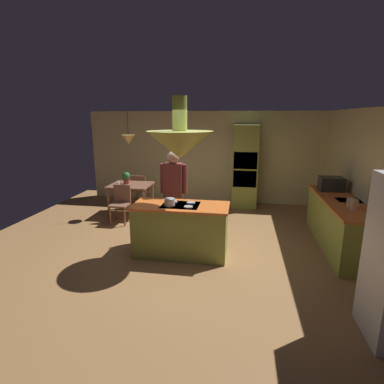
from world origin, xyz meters
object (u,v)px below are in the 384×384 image
object	(u,v)px
cup_on_table	(118,184)
microwave_on_counter	(331,184)
chair_by_back_wall	(140,188)
cooking_pot_on_cooktop	(170,202)
chair_facing_island	(121,201)
canister_flour	(354,205)
person_at_island	(174,190)
kitchen_island	(181,229)
oven_tower	(245,167)
canister_sugar	(350,202)
potted_plant_on_table	(126,177)
dining_table	(131,188)

from	to	relation	value
cup_on_table	microwave_on_counter	bearing A→B (deg)	-4.01
chair_by_back_wall	cooking_pot_on_cooktop	size ratio (longest dim) A/B	4.83
chair_facing_island	microwave_on_counter	size ratio (longest dim) A/B	1.89
cup_on_table	canister_flour	xyz separation A→B (m)	(4.78, -1.70, 0.20)
person_at_island	cup_on_table	size ratio (longest dim) A/B	19.55
canister_flour	microwave_on_counter	bearing A→B (deg)	90.00
kitchen_island	chair_by_back_wall	world-z (taller)	kitchen_island
canister_flour	person_at_island	bearing A→B (deg)	171.33
oven_tower	chair_by_back_wall	distance (m)	2.90
chair_by_back_wall	microwave_on_counter	distance (m)	4.73
person_at_island	canister_sugar	size ratio (longest dim) A/B	11.77
oven_tower	person_at_island	world-z (taller)	oven_tower
microwave_on_counter	chair_by_back_wall	bearing A→B (deg)	165.05
potted_plant_on_table	canister_flour	size ratio (longest dim) A/B	1.74
chair_facing_island	oven_tower	bearing A→B (deg)	32.77
canister_flour	microwave_on_counter	world-z (taller)	microwave_on_counter
canister_sugar	cooking_pot_on_cooktop	xyz separation A→B (m)	(-3.00, -0.49, 0.01)
cup_on_table	cooking_pot_on_cooktop	world-z (taller)	cooking_pot_on_cooktop
kitchen_island	cooking_pot_on_cooktop	xyz separation A→B (m)	(-0.16, -0.13, 0.53)
potted_plant_on_table	microwave_on_counter	distance (m)	4.70
canister_flour	canister_sugar	distance (m)	0.18
chair_facing_island	cup_on_table	world-z (taller)	chair_facing_island
oven_tower	potted_plant_on_table	size ratio (longest dim) A/B	7.31
kitchen_island	cooking_pot_on_cooktop	bearing A→B (deg)	-140.91
chair_facing_island	cup_on_table	xyz separation A→B (m)	(-0.24, 0.44, 0.30)
canister_flour	kitchen_island	bearing A→B (deg)	-176.42
cup_on_table	canister_flour	world-z (taller)	canister_flour
dining_table	cooking_pot_on_cooktop	bearing A→B (deg)	-55.37
dining_table	chair_facing_island	size ratio (longest dim) A/B	1.16
chair_facing_island	microwave_on_counter	bearing A→B (deg)	1.33
kitchen_island	canister_flour	xyz separation A→B (m)	(2.84, 0.18, 0.54)
kitchen_island	cup_on_table	distance (m)	2.72
oven_tower	canister_sugar	xyz separation A→B (m)	(1.74, -2.89, -0.11)
kitchen_island	canister_sugar	distance (m)	2.91
chair_facing_island	cooking_pot_on_cooktop	distance (m)	2.25
kitchen_island	cooking_pot_on_cooktop	world-z (taller)	cooking_pot_on_cooktop
canister_sugar	potted_plant_on_table	bearing A→B (deg)	159.19
oven_tower	person_at_island	bearing A→B (deg)	-117.87
kitchen_island	dining_table	bearing A→B (deg)	128.99
dining_table	cup_on_table	bearing A→B (deg)	-137.10
potted_plant_on_table	person_at_island	bearing A→B (deg)	-43.65
kitchen_island	microwave_on_counter	xyz separation A→B (m)	(2.84, 1.55, 0.59)
oven_tower	cup_on_table	world-z (taller)	oven_tower
cup_on_table	canister_flour	bearing A→B (deg)	-19.63
oven_tower	cup_on_table	bearing A→B (deg)	-155.83
oven_tower	potted_plant_on_table	xyz separation A→B (m)	(-2.92, -1.11, -0.17)
oven_tower	canister_flour	size ratio (longest dim) A/B	12.70
canister_flour	microwave_on_counter	distance (m)	1.37
microwave_on_counter	cup_on_table	bearing A→B (deg)	175.99
canister_sugar	cooking_pot_on_cooktop	size ratio (longest dim) A/B	0.83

